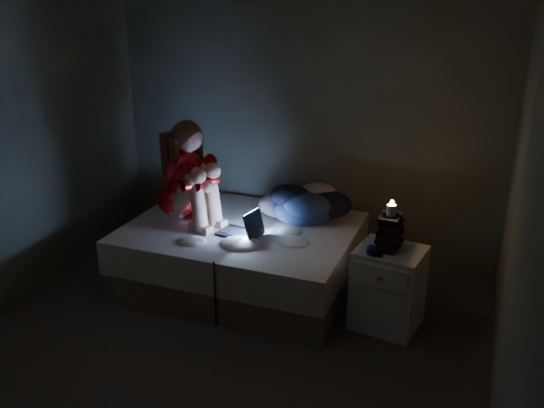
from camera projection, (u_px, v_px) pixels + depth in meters
The scene contains 13 objects.
floor at pixel (214, 359), 4.04m from camera, with size 3.60×3.80×0.02m, color #4D433D.
wall_back at pixel (303, 118), 5.24m from camera, with size 3.60×0.02×2.60m, color #3C3E35.
wall_right at pixel (523, 222), 2.97m from camera, with size 0.02×3.80×2.60m, color #3C3E35.
bed at pixel (242, 254), 5.00m from camera, with size 1.88×1.41×0.52m, color #BAB3A7, non-canonical shape.
pillow at pixel (185, 201), 5.30m from camera, with size 0.40×0.28×0.11m, color silver.
woman at pixel (177, 170), 4.91m from camera, with size 0.55×0.36×0.90m, color maroon, non-canonical shape.
laptop at pixel (239, 221), 4.70m from camera, with size 0.34×0.24×0.24m, color black, non-canonical shape.
clothes_pile at pixel (302, 202), 4.96m from camera, with size 0.58×0.46×0.35m, color navy, non-canonical shape.
nightstand at pixel (388, 288), 4.33m from camera, with size 0.47×0.42×0.63m, color silver.
book_stack at pixel (390, 232), 4.21m from camera, with size 0.19×0.25×0.25m, color black, non-canonical shape.
candle at pixel (391, 210), 4.15m from camera, with size 0.07×0.07×0.08m, color beige.
phone at pixel (380, 253), 4.15m from camera, with size 0.07×0.14×0.01m, color black.
blue_orb at pixel (374, 252), 4.10m from camera, with size 0.08×0.08×0.08m, color navy.
Camera 1 is at (1.60, -3.02, 2.44)m, focal length 38.41 mm.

